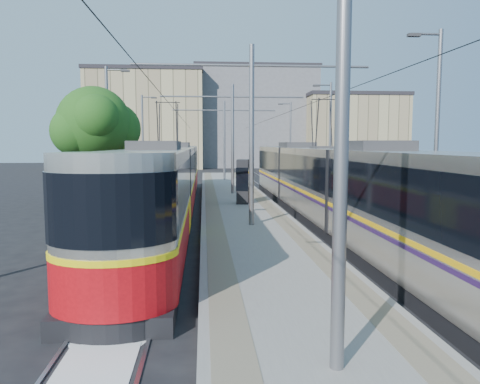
{
  "coord_description": "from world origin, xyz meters",
  "views": [
    {
      "loc": [
        -1.88,
        -10.28,
        3.49
      ],
      "look_at": [
        -0.45,
        8.09,
        1.6
      ],
      "focal_mm": 35.0,
      "sensor_mm": 36.0,
      "label": 1
    }
  ],
  "objects": [
    {
      "name": "ground",
      "position": [
        0.0,
        0.0,
        0.0
      ],
      "size": [
        160.0,
        160.0,
        0.0
      ],
      "primitive_type": "plane",
      "color": "black",
      "rests_on": "ground"
    },
    {
      "name": "platform",
      "position": [
        0.0,
        17.0,
        0.15
      ],
      "size": [
        4.0,
        50.0,
        0.3
      ],
      "primitive_type": "cube",
      "color": "gray",
      "rests_on": "ground"
    },
    {
      "name": "tactile_strip_left",
      "position": [
        -1.45,
        17.0,
        0.3
      ],
      "size": [
        0.7,
        50.0,
        0.01
      ],
      "primitive_type": "cube",
      "color": "gray",
      "rests_on": "platform"
    },
    {
      "name": "tactile_strip_right",
      "position": [
        1.45,
        17.0,
        0.3
      ],
      "size": [
        0.7,
        50.0,
        0.01
      ],
      "primitive_type": "cube",
      "color": "gray",
      "rests_on": "platform"
    },
    {
      "name": "rails",
      "position": [
        0.0,
        17.0,
        0.02
      ],
      "size": [
        8.71,
        70.0,
        0.03
      ],
      "color": "gray",
      "rests_on": "ground"
    },
    {
      "name": "track_arrow",
      "position": [
        -3.6,
        -3.0,
        0.01
      ],
      "size": [
        1.2,
        5.0,
        0.01
      ],
      "primitive_type": "cube",
      "color": "silver",
      "rests_on": "ground"
    },
    {
      "name": "tram_left",
      "position": [
        -3.6,
        12.84,
        1.71
      ],
      "size": [
        2.43,
        30.37,
        5.5
      ],
      "color": "black",
      "rests_on": "ground"
    },
    {
      "name": "tram_right",
      "position": [
        3.6,
        10.76,
        1.86
      ],
      "size": [
        2.43,
        31.01,
        5.5
      ],
      "color": "black",
      "rests_on": "ground"
    },
    {
      "name": "catenary",
      "position": [
        0.0,
        14.15,
        4.52
      ],
      "size": [
        9.2,
        70.0,
        7.0
      ],
      "color": "slate",
      "rests_on": "platform"
    },
    {
      "name": "street_lamps",
      "position": [
        -0.0,
        21.0,
        4.18
      ],
      "size": [
        15.18,
        38.22,
        8.0
      ],
      "color": "slate",
      "rests_on": "ground"
    },
    {
      "name": "shelter",
      "position": [
        0.22,
        14.71,
        1.54
      ],
      "size": [
        0.82,
        1.16,
        2.37
      ],
      "rotation": [
        0.0,
        0.0,
        -0.16
      ],
      "color": "black",
      "rests_on": "platform"
    },
    {
      "name": "tree",
      "position": [
        -7.82,
        17.36,
        4.57
      ],
      "size": [
        4.65,
        4.3,
        6.76
      ],
      "color": "#382314",
      "rests_on": "ground"
    },
    {
      "name": "building_left",
      "position": [
        -10.0,
        60.0,
        7.0
      ],
      "size": [
        16.32,
        12.24,
        13.99
      ],
      "color": "tan",
      "rests_on": "ground"
    },
    {
      "name": "building_centre",
      "position": [
        6.0,
        64.0,
        7.53
      ],
      "size": [
        18.36,
        14.28,
        15.04
      ],
      "color": "slate",
      "rests_on": "ground"
    },
    {
      "name": "building_right",
      "position": [
        20.0,
        58.0,
        5.37
      ],
      "size": [
        14.28,
        10.2,
        10.73
      ],
      "color": "tan",
      "rests_on": "ground"
    }
  ]
}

